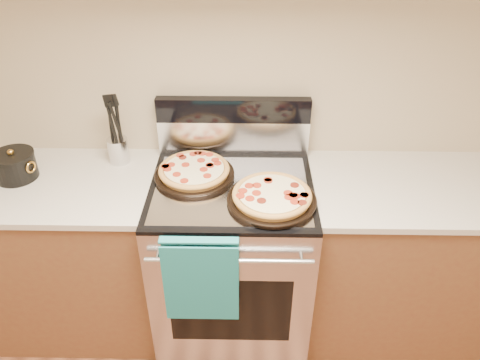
{
  "coord_description": "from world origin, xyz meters",
  "views": [
    {
      "loc": [
        0.07,
        -0.14,
        2.15
      ],
      "look_at": [
        0.04,
        1.55,
        1.02
      ],
      "focal_mm": 35.0,
      "sensor_mm": 36.0,
      "label": 1
    }
  ],
  "objects_px": {
    "utensil_crock": "(119,150)",
    "saucepan": "(15,167)",
    "pepperoni_pizza_front": "(272,197)",
    "range_body": "(233,260)",
    "pepperoni_pizza_back": "(194,172)"
  },
  "relations": [
    {
      "from": "range_body",
      "to": "saucepan",
      "type": "bearing_deg",
      "value": 176.19
    },
    {
      "from": "pepperoni_pizza_back",
      "to": "pepperoni_pizza_front",
      "type": "height_order",
      "value": "pepperoni_pizza_front"
    },
    {
      "from": "utensil_crock",
      "to": "saucepan",
      "type": "distance_m",
      "value": 0.48
    },
    {
      "from": "utensil_crock",
      "to": "pepperoni_pizza_front",
      "type": "bearing_deg",
      "value": -25.19
    },
    {
      "from": "range_body",
      "to": "pepperoni_pizza_front",
      "type": "height_order",
      "value": "pepperoni_pizza_front"
    },
    {
      "from": "pepperoni_pizza_front",
      "to": "utensil_crock",
      "type": "distance_m",
      "value": 0.83
    },
    {
      "from": "pepperoni_pizza_back",
      "to": "utensil_crock",
      "type": "xyz_separation_m",
      "value": [
        -0.39,
        0.15,
        0.02
      ]
    },
    {
      "from": "range_body",
      "to": "utensil_crock",
      "type": "relative_size",
      "value": 7.05
    },
    {
      "from": "range_body",
      "to": "pepperoni_pizza_back",
      "type": "distance_m",
      "value": 0.54
    },
    {
      "from": "saucepan",
      "to": "range_body",
      "type": "bearing_deg",
      "value": -3.81
    },
    {
      "from": "pepperoni_pizza_front",
      "to": "saucepan",
      "type": "distance_m",
      "value": 1.23
    },
    {
      "from": "pepperoni_pizza_back",
      "to": "utensil_crock",
      "type": "relative_size",
      "value": 2.94
    },
    {
      "from": "range_body",
      "to": "pepperoni_pizza_back",
      "type": "xyz_separation_m",
      "value": [
        -0.18,
        0.07,
        0.5
      ]
    },
    {
      "from": "pepperoni_pizza_back",
      "to": "pepperoni_pizza_front",
      "type": "xyz_separation_m",
      "value": [
        0.36,
        -0.2,
        0.0
      ]
    },
    {
      "from": "range_body",
      "to": "pepperoni_pizza_back",
      "type": "height_order",
      "value": "pepperoni_pizza_back"
    }
  ]
}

